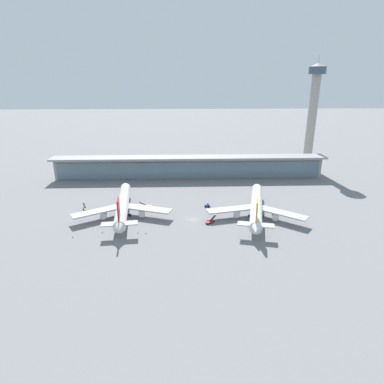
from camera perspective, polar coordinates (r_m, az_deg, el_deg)
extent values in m
plane|color=slate|center=(162.07, 0.23, -4.79)|extent=(1200.00, 1200.00, 0.00)
cylinder|color=white|center=(169.50, -11.93, -2.15)|extent=(11.27, 54.22, 5.69)
cone|color=white|center=(196.98, -11.44, 0.94)|extent=(6.08, 5.67, 5.57)
cone|color=white|center=(142.72, -12.61, -6.16)|extent=(5.74, 6.75, 5.12)
cube|color=black|center=(193.59, -11.51, 0.92)|extent=(4.49, 2.78, 0.69)
cube|color=#B7BABF|center=(166.70, -16.21, -3.26)|extent=(24.11, 18.30, 0.69)
cube|color=#B7BABF|center=(164.75, -7.75, -2.90)|extent=(25.18, 14.29, 0.69)
cylinder|color=silver|center=(166.49, -15.17, -3.92)|extent=(3.55, 4.42, 3.14)
cylinder|color=silver|center=(165.01, -8.74, -3.66)|extent=(3.55, 4.42, 3.14)
cube|color=red|center=(144.58, -12.67, -2.92)|extent=(1.40, 6.90, 8.82)
cube|color=#B7BABF|center=(146.18, -12.51, -5.39)|extent=(16.05, 5.92, 0.49)
cylinder|color=black|center=(168.81, -12.94, -4.04)|extent=(1.31, 1.49, 1.37)
cylinder|color=black|center=(168.32, -10.81, -3.96)|extent=(1.31, 1.49, 1.37)
cylinder|color=black|center=(191.29, -11.46, -1.12)|extent=(1.31, 1.49, 1.37)
cylinder|color=white|center=(167.75, 11.13, -2.32)|extent=(17.80, 53.80, 5.69)
cone|color=white|center=(195.28, 11.23, 0.79)|extent=(6.59, 6.25, 5.57)
cone|color=white|center=(140.92, 11.02, -6.38)|extent=(6.41, 7.26, 5.12)
cube|color=black|center=(191.88, 11.24, 0.77)|extent=(4.69, 3.26, 0.69)
cube|color=#B7BABF|center=(163.82, 6.81, -2.99)|extent=(25.29, 11.57, 0.69)
cube|color=#B7BABF|center=(164.15, 15.37, -3.54)|extent=(22.97, 20.34, 0.69)
cylinder|color=silver|center=(163.89, 7.79, -3.77)|extent=(3.99, 4.72, 3.14)
cylinder|color=silver|center=(164.14, 14.30, -4.18)|extent=(3.99, 4.72, 3.14)
cube|color=gold|center=(142.75, 11.22, -3.11)|extent=(2.23, 6.84, 8.82)
cube|color=#B7BABF|center=(144.38, 11.05, -5.61)|extent=(16.26, 7.77, 0.49)
cylinder|color=black|center=(166.80, 9.94, -4.12)|extent=(1.46, 1.60, 1.37)
cylinder|color=black|center=(166.88, 12.10, -4.26)|extent=(1.46, 1.60, 1.37)
cylinder|color=black|center=(189.59, 11.11, -1.28)|extent=(1.46, 1.60, 1.37)
cube|color=#234C9E|center=(177.14, 2.68, -2.34)|extent=(3.05, 2.04, 0.90)
cube|color=black|center=(176.82, 2.79, -2.10)|extent=(0.83, 0.83, 0.70)
cylinder|color=black|center=(176.76, 2.34, -2.54)|extent=(0.94, 0.46, 0.90)
cylinder|color=black|center=(178.08, 2.40, -2.37)|extent=(0.94, 0.46, 0.90)
cylinder|color=black|center=(176.55, 2.97, -2.58)|extent=(0.94, 0.46, 0.90)
cylinder|color=black|center=(177.86, 3.02, -2.41)|extent=(0.94, 0.46, 0.90)
cube|color=#B21E1E|center=(158.04, 3.13, -5.18)|extent=(4.57, 4.76, 0.60)
cube|color=black|center=(159.37, 3.67, -4.55)|extent=(3.33, 3.53, 1.72)
cylinder|color=black|center=(159.84, 3.26, -5.01)|extent=(0.81, 0.85, 0.90)
cylinder|color=black|center=(158.94, 3.74, -5.17)|extent=(0.81, 0.85, 0.90)
cylinder|color=black|center=(157.41, 2.51, -5.40)|extent=(0.81, 0.85, 0.90)
cylinder|color=black|center=(156.49, 2.99, -5.56)|extent=(0.81, 0.85, 0.90)
cube|color=olive|center=(181.42, -18.02, -2.83)|extent=(3.80, 5.09, 0.60)
cube|color=black|center=(183.27, -18.22, -2.26)|extent=(2.61, 3.93, 1.72)
cylinder|color=black|center=(182.94, -18.38, -2.79)|extent=(0.66, 0.93, 0.90)
cylinder|color=black|center=(183.21, -17.87, -2.70)|extent=(0.66, 0.93, 0.90)
cylinder|color=black|center=(179.86, -18.16, -3.14)|extent=(0.66, 0.93, 0.90)
cylinder|color=black|center=(180.12, -17.65, -3.05)|extent=(0.66, 0.93, 0.90)
cube|color=yellow|center=(178.41, -7.83, -2.40)|extent=(5.07, 2.74, 0.60)
cube|color=black|center=(178.73, -8.59, -2.02)|extent=(4.05, 1.69, 1.72)
cylinder|color=black|center=(178.28, -8.42, -2.55)|extent=(0.94, 0.46, 0.90)
cylinder|color=black|center=(179.74, -8.26, -2.35)|extent=(0.94, 0.46, 0.90)
cylinder|color=black|center=(177.30, -7.38, -2.62)|extent=(0.94, 0.46, 0.90)
cylinder|color=black|center=(178.77, -7.23, -2.43)|extent=(0.94, 0.46, 0.90)
cube|color=#9E998E|center=(228.06, -0.48, 4.27)|extent=(183.00, 8.00, 14.00)
cube|color=slate|center=(224.10, -0.44, 3.81)|extent=(179.34, 0.50, 11.20)
cube|color=gray|center=(224.26, -0.47, 6.01)|extent=(186.66, 12.80, 1.20)
cylinder|color=#9E998E|center=(263.67, 20.04, 11.21)|extent=(6.40, 6.40, 68.41)
cylinder|color=#384C5B|center=(261.76, 21.00, 19.16)|extent=(12.00, 12.00, 5.00)
cone|color=#9E998E|center=(261.85, 21.10, 19.96)|extent=(10.20, 10.20, 2.40)
cylinder|color=#99999E|center=(261.99, 21.20, 20.77)|extent=(0.36, 0.36, 5.00)
cone|color=orange|center=(150.14, -9.43, -6.98)|extent=(0.44, 0.44, 0.70)
cube|color=black|center=(150.29, -9.42, -7.10)|extent=(0.62, 0.62, 0.04)
cone|color=orange|center=(149.17, -8.06, -7.09)|extent=(0.44, 0.44, 0.70)
cube|color=black|center=(149.31, -8.05, -7.20)|extent=(0.62, 0.62, 0.04)
cone|color=orange|center=(153.91, -15.37, -6.77)|extent=(0.44, 0.44, 0.70)
cube|color=black|center=(154.05, -15.36, -6.88)|extent=(0.62, 0.62, 0.04)
cone|color=orange|center=(152.70, -11.54, -6.66)|extent=(0.44, 0.44, 0.70)
cube|color=black|center=(152.84, -11.54, -6.77)|extent=(0.62, 0.62, 0.04)
cone|color=orange|center=(153.62, -20.05, -7.34)|extent=(0.44, 0.44, 0.70)
cube|color=black|center=(153.76, -20.04, -7.45)|extent=(0.62, 0.62, 0.04)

